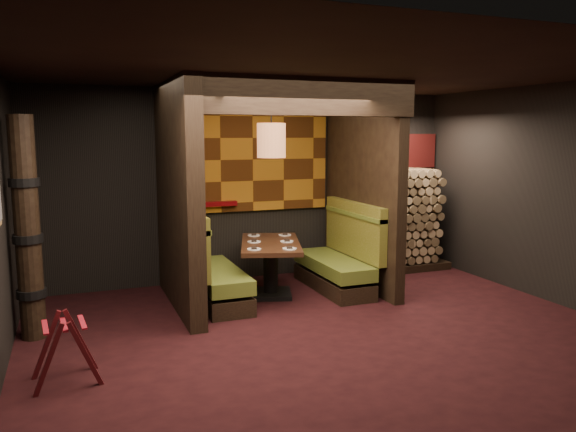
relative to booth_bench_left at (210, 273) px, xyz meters
The scene contains 21 objects.
floor 1.95m from the booth_bench_left, 59.77° to the right, with size 6.50×5.50×0.02m, color black.
ceiling 3.11m from the booth_bench_left, 59.77° to the right, with size 6.50×5.50×0.02m, color black.
wall_back 1.79m from the booth_bench_left, 49.10° to the left, with size 6.50×0.02×2.85m, color black.
wall_front 4.63m from the booth_bench_left, 77.70° to the right, with size 6.50×0.02×2.85m, color black.
wall_right 4.65m from the booth_bench_left, 21.35° to the right, with size 0.02×5.50×2.85m, color black.
partition_left 1.10m from the booth_bench_left, behind, with size 0.20×2.20×2.85m, color black.
partition_right 2.48m from the booth_bench_left, ahead, with size 0.15×2.10×2.85m, color black.
header_beam 2.60m from the booth_bench_left, 45.41° to the right, with size 2.85×0.18×0.44m, color black.
tapa_back_panel 2.00m from the booth_bench_left, 48.54° to the left, with size 2.40×0.06×1.55m, color #9A5E15.
tapa_side_panel 1.48m from the booth_bench_left, 146.90° to the left, with size 0.04×1.85×1.45m, color #9A5E15.
lacquer_shelf 1.32m from the booth_bench_left, 70.12° to the left, with size 0.60×0.12×0.07m, color #570509.
booth_bench_left is the anchor object (origin of this frame).
booth_bench_right 1.89m from the booth_bench_left, ahead, with size 0.68×1.60×1.14m.
dining_table 0.86m from the booth_bench_left, ahead, with size 1.17×1.59×0.75m.
place_settings 0.92m from the booth_bench_left, ahead, with size 0.90×1.25×0.03m.
pendant_lamp 1.91m from the booth_bench_left, ahead, with size 0.38×0.38×0.96m.
luggage_rack 2.56m from the booth_bench_left, 133.45° to the right, with size 0.63×0.47×0.65m.
totem_column 2.30m from the booth_bench_left, 165.25° to the right, with size 0.31×0.31×2.40m.
firewood_stack 3.35m from the booth_bench_left, 12.17° to the left, with size 1.73×0.70×1.64m.
mosaic_header 3.73m from the booth_bench_left, 17.60° to the left, with size 1.83×0.10×0.56m, color maroon.
bay_front_post 2.58m from the booth_bench_left, ahead, with size 0.08×0.08×2.85m, color black.
Camera 1 is at (-2.61, -5.36, 2.20)m, focal length 35.00 mm.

